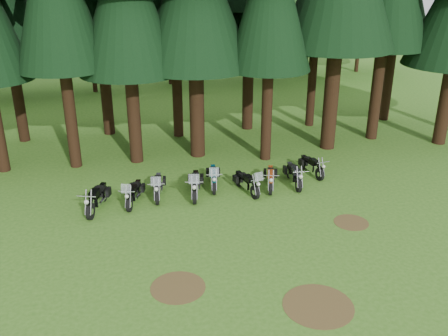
{
  "coord_description": "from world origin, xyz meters",
  "views": [
    {
      "loc": [
        -4.94,
        -15.31,
        9.78
      ],
      "look_at": [
        0.37,
        5.0,
        1.0
      ],
      "focal_mm": 40.0,
      "sensor_mm": 36.0,
      "label": 1
    }
  ],
  "objects_px": {
    "motorcycle_1": "(134,194)",
    "motorcycle_8": "(312,166)",
    "motorcycle_7": "(294,175)",
    "motorcycle_5": "(247,183)",
    "motorcycle_6": "(270,179)",
    "motorcycle_4": "(213,178)",
    "motorcycle_3": "(195,185)",
    "motorcycle_2": "(158,187)",
    "motorcycle_0": "(97,199)"
  },
  "relations": [
    {
      "from": "motorcycle_1",
      "to": "motorcycle_8",
      "type": "height_order",
      "value": "motorcycle_1"
    },
    {
      "from": "motorcycle_7",
      "to": "motorcycle_8",
      "type": "xyz_separation_m",
      "value": [
        1.29,
        0.89,
        -0.03
      ]
    },
    {
      "from": "motorcycle_7",
      "to": "motorcycle_8",
      "type": "bearing_deg",
      "value": 41.33
    },
    {
      "from": "motorcycle_5",
      "to": "motorcycle_6",
      "type": "height_order",
      "value": "motorcycle_5"
    },
    {
      "from": "motorcycle_4",
      "to": "motorcycle_6",
      "type": "distance_m",
      "value": 2.63
    },
    {
      "from": "motorcycle_5",
      "to": "motorcycle_6",
      "type": "distance_m",
      "value": 1.23
    },
    {
      "from": "motorcycle_3",
      "to": "motorcycle_8",
      "type": "xyz_separation_m",
      "value": [
        6.0,
        0.88,
        -0.07
      ]
    },
    {
      "from": "motorcycle_6",
      "to": "motorcycle_8",
      "type": "xyz_separation_m",
      "value": [
        2.47,
        0.92,
        -0.01
      ]
    },
    {
      "from": "motorcycle_3",
      "to": "motorcycle_7",
      "type": "height_order",
      "value": "motorcycle_3"
    },
    {
      "from": "motorcycle_4",
      "to": "motorcycle_2",
      "type": "bearing_deg",
      "value": -160.63
    },
    {
      "from": "motorcycle_1",
      "to": "motorcycle_4",
      "type": "height_order",
      "value": "motorcycle_4"
    },
    {
      "from": "motorcycle_2",
      "to": "motorcycle_1",
      "type": "bearing_deg",
      "value": -149.61
    },
    {
      "from": "motorcycle_0",
      "to": "motorcycle_1",
      "type": "relative_size",
      "value": 1.07
    },
    {
      "from": "motorcycle_7",
      "to": "motorcycle_6",
      "type": "bearing_deg",
      "value": -171.52
    },
    {
      "from": "motorcycle_1",
      "to": "motorcycle_5",
      "type": "xyz_separation_m",
      "value": [
        5.06,
        -0.17,
        -0.0
      ]
    },
    {
      "from": "motorcycle_0",
      "to": "motorcycle_8",
      "type": "relative_size",
      "value": 1.09
    },
    {
      "from": "motorcycle_3",
      "to": "motorcycle_7",
      "type": "xyz_separation_m",
      "value": [
        4.71,
        -0.01,
        -0.04
      ]
    },
    {
      "from": "motorcycle_1",
      "to": "motorcycle_7",
      "type": "relative_size",
      "value": 0.94
    },
    {
      "from": "motorcycle_3",
      "to": "motorcycle_4",
      "type": "height_order",
      "value": "motorcycle_3"
    },
    {
      "from": "motorcycle_8",
      "to": "motorcycle_1",
      "type": "bearing_deg",
      "value": 179.22
    },
    {
      "from": "motorcycle_2",
      "to": "motorcycle_8",
      "type": "bearing_deg",
      "value": 14.61
    },
    {
      "from": "motorcycle_2",
      "to": "motorcycle_4",
      "type": "relative_size",
      "value": 1.01
    },
    {
      "from": "motorcycle_2",
      "to": "motorcycle_5",
      "type": "distance_m",
      "value": 4.0
    },
    {
      "from": "motorcycle_5",
      "to": "motorcycle_3",
      "type": "bearing_deg",
      "value": 161.27
    },
    {
      "from": "motorcycle_1",
      "to": "motorcycle_5",
      "type": "distance_m",
      "value": 5.06
    },
    {
      "from": "motorcycle_2",
      "to": "motorcycle_3",
      "type": "distance_m",
      "value": 1.66
    },
    {
      "from": "motorcycle_0",
      "to": "motorcycle_6",
      "type": "distance_m",
      "value": 7.82
    },
    {
      "from": "motorcycle_0",
      "to": "motorcycle_6",
      "type": "xyz_separation_m",
      "value": [
        7.81,
        0.25,
        -0.05
      ]
    },
    {
      "from": "motorcycle_4",
      "to": "motorcycle_5",
      "type": "xyz_separation_m",
      "value": [
        1.33,
        -0.93,
        -0.02
      ]
    },
    {
      "from": "motorcycle_5",
      "to": "motorcycle_7",
      "type": "distance_m",
      "value": 2.4
    },
    {
      "from": "motorcycle_3",
      "to": "motorcycle_8",
      "type": "height_order",
      "value": "motorcycle_3"
    },
    {
      "from": "motorcycle_1",
      "to": "motorcycle_4",
      "type": "distance_m",
      "value": 3.8
    },
    {
      "from": "motorcycle_0",
      "to": "motorcycle_6",
      "type": "bearing_deg",
      "value": 21.89
    },
    {
      "from": "motorcycle_1",
      "to": "motorcycle_3",
      "type": "bearing_deg",
      "value": 22.03
    },
    {
      "from": "motorcycle_7",
      "to": "motorcycle_2",
      "type": "bearing_deg",
      "value": -175.97
    },
    {
      "from": "motorcycle_2",
      "to": "motorcycle_6",
      "type": "height_order",
      "value": "motorcycle_2"
    },
    {
      "from": "motorcycle_6",
      "to": "motorcycle_8",
      "type": "height_order",
      "value": "motorcycle_6"
    },
    {
      "from": "motorcycle_7",
      "to": "motorcycle_0",
      "type": "bearing_deg",
      "value": -171.39
    },
    {
      "from": "motorcycle_3",
      "to": "motorcycle_5",
      "type": "height_order",
      "value": "motorcycle_3"
    },
    {
      "from": "motorcycle_2",
      "to": "motorcycle_4",
      "type": "distance_m",
      "value": 2.65
    },
    {
      "from": "motorcycle_3",
      "to": "motorcycle_5",
      "type": "bearing_deg",
      "value": 6.53
    },
    {
      "from": "motorcycle_4",
      "to": "motorcycle_5",
      "type": "distance_m",
      "value": 1.62
    },
    {
      "from": "motorcycle_4",
      "to": "motorcycle_7",
      "type": "distance_m",
      "value": 3.78
    },
    {
      "from": "motorcycle_5",
      "to": "motorcycle_6",
      "type": "bearing_deg",
      "value": -0.8
    },
    {
      "from": "motorcycle_2",
      "to": "motorcycle_3",
      "type": "xyz_separation_m",
      "value": [
        1.63,
        -0.3,
        0.03
      ]
    },
    {
      "from": "motorcycle_0",
      "to": "motorcycle_2",
      "type": "bearing_deg",
      "value": 32.65
    },
    {
      "from": "motorcycle_6",
      "to": "motorcycle_2",
      "type": "bearing_deg",
      "value": -164.86
    },
    {
      "from": "motorcycle_3",
      "to": "motorcycle_4",
      "type": "bearing_deg",
      "value": 46.61
    },
    {
      "from": "motorcycle_0",
      "to": "motorcycle_5",
      "type": "xyz_separation_m",
      "value": [
        6.6,
        0.01,
        -0.04
      ]
    },
    {
      "from": "motorcycle_1",
      "to": "motorcycle_3",
      "type": "relative_size",
      "value": 0.89
    }
  ]
}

